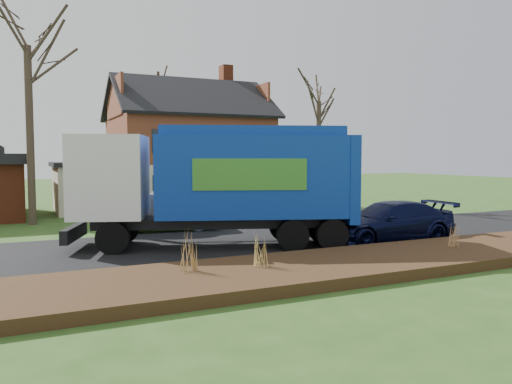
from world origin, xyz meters
name	(u,v)px	position (x,y,z in m)	size (l,w,h in m)	color
ground	(251,242)	(0.00, 0.00, 0.00)	(120.00, 120.00, 0.00)	#274918
road	(251,242)	(0.00, 0.00, 0.01)	(80.00, 7.00, 0.02)	black
mulch_verge	(331,267)	(0.00, -5.30, 0.15)	(80.00, 3.50, 0.30)	black
main_house	(181,143)	(1.49, 13.91, 4.03)	(12.95, 8.95, 9.26)	beige
garbage_truck	(222,178)	(-1.28, -0.41, 2.41)	(10.05, 5.75, 4.18)	black
silver_sedan	(162,212)	(-2.26, 4.18, 0.82)	(1.74, 4.99, 1.64)	#A1A4A8
navy_wagon	(388,222)	(4.62, -2.13, 0.75)	(2.10, 5.16, 1.50)	black
tree_front_west	(26,18)	(-7.22, 8.60, 9.39)	(3.83, 3.83, 11.39)	#403326
tree_front_east	(319,84)	(9.54, 10.55, 7.73)	(3.42, 3.42, 9.51)	#443729
tree_back	(158,71)	(2.47, 23.46, 9.98)	(3.78, 3.78, 11.98)	#453329
grass_clump_west	(189,251)	(-3.86, -4.80, 0.80)	(0.37, 0.31, 0.99)	tan
grass_clump_mid	(261,249)	(-2.01, -5.06, 0.74)	(0.32, 0.26, 0.89)	tan
grass_clump_east	(457,235)	(4.76, -5.23, 0.70)	(0.32, 0.26, 0.79)	#B58150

